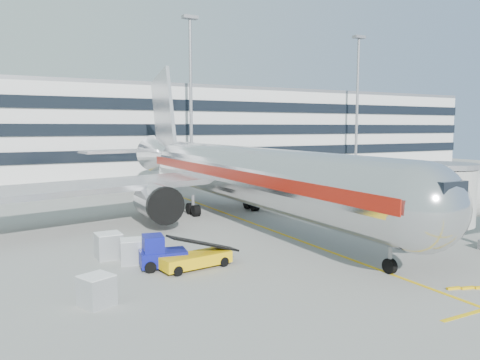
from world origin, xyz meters
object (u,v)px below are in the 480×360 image
baggage_tug (160,254)px  ramp_worker (148,252)px  cargo_container_left (109,246)px  cargo_container_right (132,251)px  belt_loader (195,258)px  cargo_container_front (97,290)px  main_jet (234,172)px

baggage_tug → ramp_worker: bearing=123.6°
baggage_tug → cargo_container_left: 4.30m
baggage_tug → ramp_worker: (-0.50, 0.76, -0.03)m
cargo_container_right → ramp_worker: size_ratio=0.99×
belt_loader → cargo_container_right: bearing=137.4°
baggage_tug → ramp_worker: size_ratio=1.71×
cargo_container_right → cargo_container_front: cargo_container_right is taller
baggage_tug → cargo_container_left: bearing=121.5°
main_jet → cargo_container_front: (-15.89, -16.75, -3.50)m
cargo_container_right → cargo_container_front: bearing=-118.8°
main_jet → cargo_container_front: 23.35m
baggage_tug → belt_loader: bearing=-27.5°
cargo_container_right → ramp_worker: 1.28m
main_jet → baggage_tug: main_jet is taller
belt_loader → baggage_tug: belt_loader is taller
main_jet → belt_loader: bearing=-125.2°
cargo_container_left → cargo_container_front: bearing=-106.1°
cargo_container_front → belt_loader: bearing=27.0°
main_jet → ramp_worker: size_ratio=29.75×
belt_loader → cargo_container_right: 4.15m
cargo_container_left → cargo_container_right: size_ratio=0.97×
baggage_tug → cargo_container_front: 6.20m
baggage_tug → ramp_worker: 0.91m
cargo_container_front → ramp_worker: 6.41m
belt_loader → cargo_container_left: belt_loader is taller
ramp_worker → cargo_container_front: bearing=-174.8°
cargo_container_front → ramp_worker: ramp_worker is taller
main_jet → cargo_container_right: bearing=-139.6°
cargo_container_left → ramp_worker: 3.39m
belt_loader → cargo_container_right: size_ratio=2.75×
cargo_container_right → baggage_tug: bearing=-57.1°
belt_loader → main_jet: bearing=54.8°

